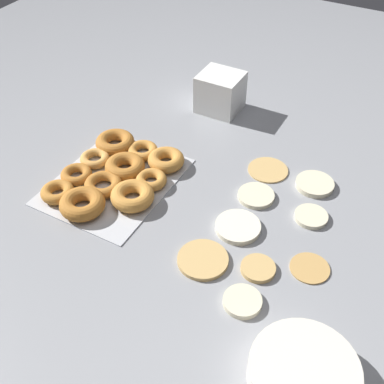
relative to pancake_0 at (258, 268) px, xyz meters
name	(u,v)px	position (x,y,z in m)	size (l,w,h in m)	color
ground_plane	(232,210)	(-0.15, -0.13, -0.01)	(3.00, 3.00, 0.00)	gray
pancake_0	(258,268)	(0.00, 0.00, 0.00)	(0.08, 0.08, 0.01)	tan
pancake_1	(315,184)	(-0.34, 0.02, 0.00)	(0.10, 0.10, 0.01)	beige
pancake_2	(311,216)	(-0.22, 0.05, 0.00)	(0.08, 0.08, 0.01)	beige
pancake_3	(238,227)	(-0.10, -0.09, 0.00)	(0.11, 0.11, 0.01)	silver
pancake_4	(242,301)	(0.10, 0.01, 0.00)	(0.08, 0.08, 0.01)	beige
pancake_5	(310,268)	(-0.06, 0.10, 0.00)	(0.09, 0.09, 0.01)	tan
pancake_6	(203,260)	(0.04, -0.12, 0.00)	(0.12, 0.12, 0.01)	tan
pancake_7	(268,169)	(-0.34, -0.11, 0.00)	(0.11, 0.11, 0.01)	tan
pancake_8	(256,196)	(-0.22, -0.10, 0.00)	(0.10, 0.10, 0.01)	beige
donut_tray	(115,175)	(-0.10, -0.46, 0.01)	(0.38, 0.30, 0.04)	silver
batter_bowl	(303,374)	(0.20, 0.17, 0.02)	(0.20, 0.20, 0.05)	silver
container_stack	(220,92)	(-0.56, -0.37, 0.06)	(0.12, 0.13, 0.13)	white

